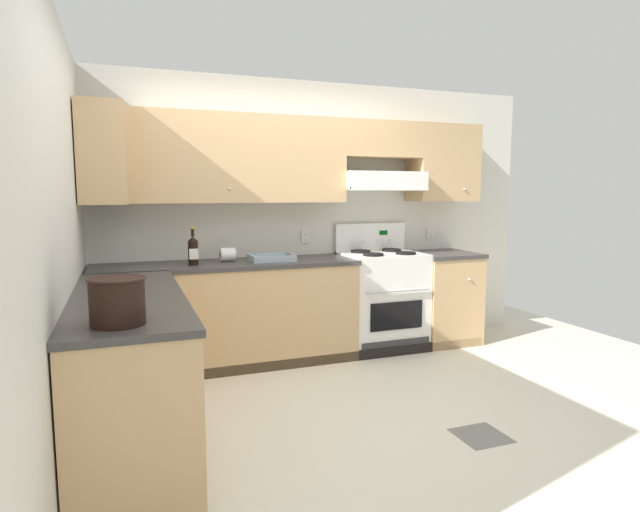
{
  "coord_description": "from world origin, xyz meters",
  "views": [
    {
      "loc": [
        -1.25,
        -3.26,
        1.51
      ],
      "look_at": [
        0.23,
        0.7,
        1.0
      ],
      "focal_mm": 29.68,
      "sensor_mm": 36.0,
      "label": 1
    }
  ],
  "objects_px": {
    "bucket": "(117,300)",
    "paper_towel_roll": "(228,254)",
    "bowl": "(272,259)",
    "stove": "(382,299)",
    "wine_bottle": "(193,250)"
  },
  "relations": [
    {
      "from": "wine_bottle",
      "to": "paper_towel_roll",
      "type": "height_order",
      "value": "wine_bottle"
    },
    {
      "from": "stove",
      "to": "paper_towel_roll",
      "type": "relative_size",
      "value": 9.19
    },
    {
      "from": "bucket",
      "to": "paper_towel_roll",
      "type": "height_order",
      "value": "bucket"
    },
    {
      "from": "bucket",
      "to": "paper_towel_roll",
      "type": "xyz_separation_m",
      "value": [
        0.89,
        2.05,
        -0.06
      ]
    },
    {
      "from": "stove",
      "to": "wine_bottle",
      "type": "bearing_deg",
      "value": -177.67
    },
    {
      "from": "bucket",
      "to": "paper_towel_roll",
      "type": "distance_m",
      "value": 2.24
    },
    {
      "from": "wine_bottle",
      "to": "stove",
      "type": "bearing_deg",
      "value": 2.33
    },
    {
      "from": "bowl",
      "to": "stove",
      "type": "bearing_deg",
      "value": 1.9
    },
    {
      "from": "bucket",
      "to": "paper_towel_roll",
      "type": "relative_size",
      "value": 1.98
    },
    {
      "from": "wine_bottle",
      "to": "bowl",
      "type": "height_order",
      "value": "wine_bottle"
    },
    {
      "from": "stove",
      "to": "paper_towel_roll",
      "type": "xyz_separation_m",
      "value": [
        -1.48,
        0.07,
        0.49
      ]
    },
    {
      "from": "stove",
      "to": "bowl",
      "type": "bearing_deg",
      "value": -178.1
    },
    {
      "from": "wine_bottle",
      "to": "bowl",
      "type": "relative_size",
      "value": 0.86
    },
    {
      "from": "stove",
      "to": "wine_bottle",
      "type": "relative_size",
      "value": 3.71
    },
    {
      "from": "stove",
      "to": "bowl",
      "type": "relative_size",
      "value": 3.18
    }
  ]
}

